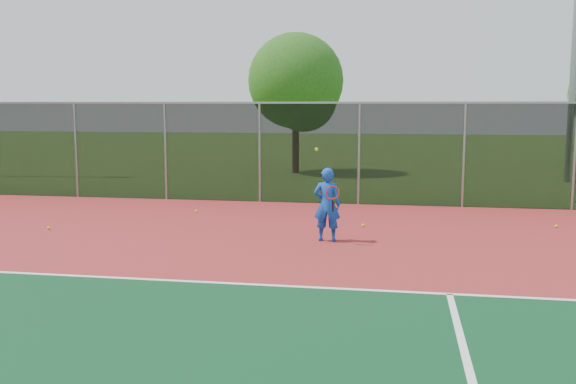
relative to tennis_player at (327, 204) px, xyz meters
name	(u,v)px	position (x,y,z in m)	size (l,w,h in m)	color
ground	(291,363)	(0.34, -6.66, -0.82)	(120.00, 120.00, 0.00)	#38631C
court_apron	(314,308)	(0.34, -4.66, -0.81)	(30.00, 20.00, 0.02)	maroon
fence_back	(359,152)	(0.34, 5.34, 0.74)	(30.00, 0.06, 3.03)	black
tennis_player	(327,204)	(0.00, 0.00, 0.00)	(0.59, 0.61, 2.02)	#1347B4
practice_ball_0	(49,228)	(-6.66, 0.14, -0.77)	(0.07, 0.07, 0.07)	yellow
practice_ball_2	(196,211)	(-3.97, 3.10, -0.77)	(0.07, 0.07, 0.07)	yellow
practice_ball_5	(363,225)	(0.68, 1.76, -0.77)	(0.07, 0.07, 0.07)	yellow
practice_ball_6	(556,226)	(5.28, 2.46, -0.77)	(0.07, 0.07, 0.07)	yellow
tree_back_left	(298,85)	(-2.86, 13.92, 2.97)	(4.11, 4.11, 6.04)	#372114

